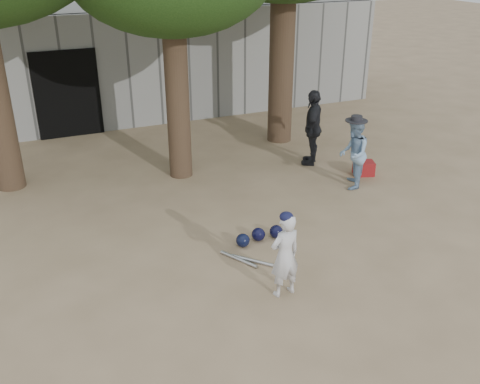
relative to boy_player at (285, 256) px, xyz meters
name	(u,v)px	position (x,y,z in m)	size (l,w,h in m)	color
ground	(230,283)	(-0.61, 0.54, -0.64)	(70.00, 70.00, 0.00)	#937C5E
boy_player	(285,256)	(0.00, 0.00, 0.00)	(0.46, 0.30, 1.27)	silver
spectator_blue	(353,154)	(3.00, 2.74, 0.09)	(0.70, 0.55, 1.45)	#7C9DC0
spectator_dark	(313,128)	(2.92, 4.21, 0.21)	(0.99, 0.41, 1.70)	black
red_bag	(364,168)	(3.62, 3.17, -0.49)	(0.42, 0.32, 0.30)	maroon
back_building	(96,57)	(-0.61, 10.87, 0.86)	(16.00, 5.24, 3.00)	gray
helmet_row	(259,235)	(0.31, 1.47, -0.52)	(0.87, 0.31, 0.23)	black
bat_pile	(246,260)	(-0.15, 0.99, -0.61)	(0.64, 0.74, 0.06)	#A9AAB0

